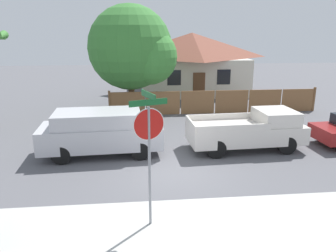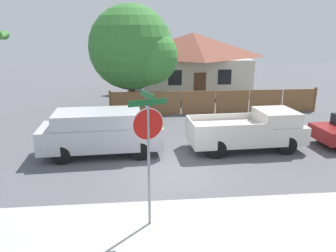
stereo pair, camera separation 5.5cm
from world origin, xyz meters
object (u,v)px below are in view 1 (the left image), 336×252
at_px(red_suv, 101,131).
at_px(orange_pickup, 250,130).
at_px(oak_tree, 134,50).
at_px(stop_sign, 149,136).
at_px(house, 192,62).

bearing_deg(red_suv, orange_pickup, -2.67).
bearing_deg(oak_tree, orange_pickup, -57.00).
bearing_deg(stop_sign, oak_tree, 72.15).
relative_size(red_suv, orange_pickup, 1.01).
bearing_deg(stop_sign, orange_pickup, 30.49).
xyz_separation_m(house, red_suv, (-6.15, -14.13, -1.50)).
bearing_deg(orange_pickup, oak_tree, 120.23).
xyz_separation_m(oak_tree, orange_pickup, (4.84, -7.46, -3.01)).
bearing_deg(red_suv, house, 63.69).
distance_m(oak_tree, red_suv, 8.13).
xyz_separation_m(orange_pickup, stop_sign, (-4.54, -5.35, 1.60)).
height_order(house, orange_pickup, house).
bearing_deg(orange_pickup, red_suv, 177.33).
relative_size(house, stop_sign, 2.51).
relative_size(red_suv, stop_sign, 1.40).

